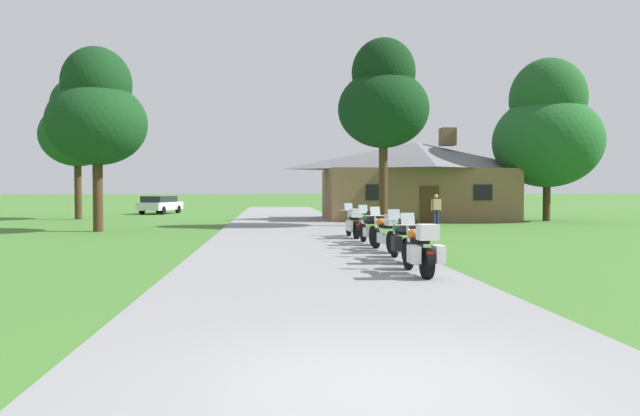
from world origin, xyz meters
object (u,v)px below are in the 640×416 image
motorcycle_green_fourth_in_row (369,227)px  motorcycle_silver_farthest_in_row (354,223)px  motorcycle_orange_third_in_row (385,232)px  tree_left_near (97,112)px  tree_left_far (77,127)px  parked_white_suv_far_left (160,204)px  tree_by_lodge_front (383,99)px  tree_right_of_lodge (547,129)px  bystander_tan_shirt_near_lodge (436,209)px  motorcycle_green_second_in_row (403,240)px  motorcycle_orange_nearest_to_camera (420,250)px

motorcycle_green_fourth_in_row → motorcycle_silver_farthest_in_row: size_ratio=1.00×
motorcycle_orange_third_in_row → tree_left_near: bearing=128.6°
tree_left_far → parked_white_suv_far_left: tree_left_far is taller
tree_by_lodge_front → motorcycle_green_fourth_in_row: bearing=-103.4°
tree_right_of_lodge → tree_left_near: 25.43m
bystander_tan_shirt_near_lodge → tree_left_far: bearing=-32.4°
motorcycle_green_second_in_row → tree_by_lodge_front: size_ratio=0.22×
motorcycle_orange_nearest_to_camera → motorcycle_orange_third_in_row: 5.03m
motorcycle_orange_third_in_row → motorcycle_silver_farthest_in_row: bearing=83.6°
motorcycle_green_second_in_row → motorcycle_green_fourth_in_row: size_ratio=1.00×
motorcycle_orange_third_in_row → tree_left_far: 27.28m
bystander_tan_shirt_near_lodge → tree_left_near: (-16.15, -2.06, 4.45)m
tree_left_near → tree_left_far: bearing=111.2°
tree_left_near → tree_by_lodge_front: bearing=9.8°
motorcycle_orange_nearest_to_camera → motorcycle_silver_farthest_in_row: size_ratio=1.00×
motorcycle_orange_nearest_to_camera → parked_white_suv_far_left: 37.07m
motorcycle_green_second_in_row → tree_left_near: tree_left_near is taller
tree_left_near → motorcycle_orange_third_in_row: bearing=-42.2°
tree_left_near → tree_by_lodge_front: size_ratio=0.87×
tree_by_lodge_front → parked_white_suv_far_left: 23.47m
motorcycle_silver_farthest_in_row → parked_white_suv_far_left: (-11.79, 25.15, 0.17)m
motorcycle_silver_farthest_in_row → tree_left_near: 12.98m
motorcycle_green_second_in_row → motorcycle_silver_farthest_in_row: same height
bystander_tan_shirt_near_lodge → tree_left_far: size_ratio=0.19×
motorcycle_silver_farthest_in_row → tree_left_near: size_ratio=0.25×
motorcycle_green_second_in_row → motorcycle_green_fourth_in_row: 4.94m
tree_right_of_lodge → tree_by_lodge_front: tree_right_of_lodge is taller
tree_by_lodge_front → tree_left_far: bearing=152.7°
tree_left_near → tree_right_of_lodge: bearing=16.3°
motorcycle_orange_third_in_row → parked_white_suv_far_left: (-12.03, 30.11, 0.16)m
motorcycle_orange_third_in_row → tree_right_of_lodge: size_ratio=0.21×
motorcycle_orange_nearest_to_camera → tree_left_far: 31.31m
tree_right_of_lodge → parked_white_suv_far_left: (-25.28, 12.88, -4.78)m
motorcycle_green_second_in_row → tree_left_near: size_ratio=0.25×
tree_by_lodge_front → parked_white_suv_far_left: tree_by_lodge_front is taller
motorcycle_orange_nearest_to_camera → tree_left_far: size_ratio=0.23×
motorcycle_green_second_in_row → motorcycle_orange_third_in_row: 2.55m
motorcycle_silver_farthest_in_row → tree_right_of_lodge: (13.50, 12.27, 4.95)m
motorcycle_silver_farthest_in_row → tree_left_far: size_ratio=0.23×
tree_by_lodge_front → motorcycle_silver_farthest_in_row: bearing=-108.9°
motorcycle_orange_nearest_to_camera → tree_right_of_lodge: 26.49m
motorcycle_orange_nearest_to_camera → bystander_tan_shirt_near_lodge: bearing=71.1°
motorcycle_orange_third_in_row → bystander_tan_shirt_near_lodge: 13.17m
bystander_tan_shirt_near_lodge → tree_left_far: 23.27m
motorcycle_green_fourth_in_row → tree_left_far: size_ratio=0.23×
motorcycle_orange_third_in_row → parked_white_suv_far_left: parked_white_suv_far_left is taller
motorcycle_green_fourth_in_row → tree_left_near: tree_left_near is taller
motorcycle_orange_nearest_to_camera → motorcycle_silver_farthest_in_row: (-0.02, 9.98, 0.00)m
tree_left_near → tree_left_far: (-4.49, 11.59, 0.53)m
motorcycle_green_fourth_in_row → tree_left_far: tree_left_far is taller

